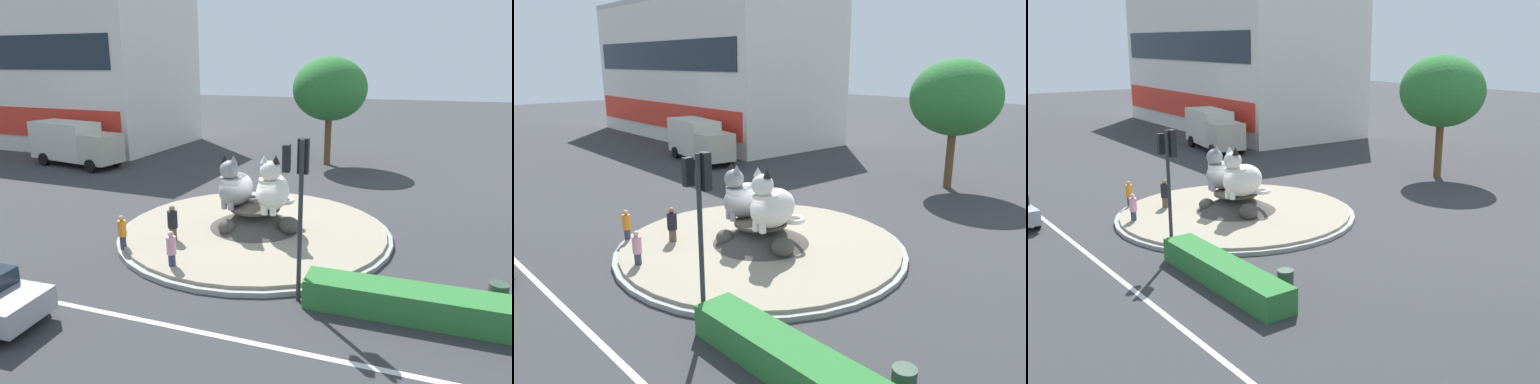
% 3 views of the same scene
% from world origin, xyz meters
% --- Properties ---
extents(ground_plane, '(160.00, 160.00, 0.00)m').
position_xyz_m(ground_plane, '(0.00, 0.00, 0.00)').
color(ground_plane, '#333335').
extents(lane_centreline, '(112.00, 0.20, 0.01)m').
position_xyz_m(lane_centreline, '(0.00, -7.76, 0.00)').
color(lane_centreline, silver).
rests_on(lane_centreline, ground).
extents(roundabout_island, '(11.64, 11.64, 1.22)m').
position_xyz_m(roundabout_island, '(0.01, -0.01, 0.32)').
color(roundabout_island, gray).
rests_on(roundabout_island, ground).
extents(cat_statue_grey, '(1.78, 2.39, 2.29)m').
position_xyz_m(cat_statue_grey, '(-0.85, -0.17, 2.06)').
color(cat_statue_grey, gray).
rests_on(cat_statue_grey, roundabout_island).
extents(cat_statue_white, '(1.52, 2.47, 2.44)m').
position_xyz_m(cat_statue_white, '(0.86, -0.25, 2.12)').
color(cat_statue_white, silver).
rests_on(cat_statue_white, roundabout_island).
extents(traffic_light_mast, '(0.71, 0.55, 5.09)m').
position_xyz_m(traffic_light_mast, '(3.17, -5.05, 3.73)').
color(traffic_light_mast, '#2D2D33').
rests_on(traffic_light_mast, ground).
extents(shophouse_block, '(26.79, 12.52, 17.17)m').
position_xyz_m(shophouse_block, '(-26.97, 17.27, 6.64)').
color(shophouse_block, silver).
rests_on(shophouse_block, ground).
extents(clipped_hedge_strip, '(6.97, 1.20, 0.90)m').
position_xyz_m(clipped_hedge_strip, '(6.97, -5.00, 0.45)').
color(clipped_hedge_strip, '#2D7033').
rests_on(clipped_hedge_strip, ground).
extents(broadleaf_tree_behind_island, '(5.21, 5.21, 7.62)m').
position_xyz_m(broadleaf_tree_behind_island, '(0.25, 15.00, 5.39)').
color(broadleaf_tree_behind_island, brown).
rests_on(broadleaf_tree_behind_island, ground).
extents(pedestrian_pink_shirt, '(0.34, 0.34, 1.58)m').
position_xyz_m(pedestrian_pink_shirt, '(-1.42, -4.72, 0.84)').
color(pedestrian_pink_shirt, '#33384C').
rests_on(pedestrian_pink_shirt, ground).
extents(pedestrian_black_shirt, '(0.40, 0.40, 1.74)m').
position_xyz_m(pedestrian_black_shirt, '(-2.60, -2.53, 0.91)').
color(pedestrian_black_shirt, brown).
rests_on(pedestrian_black_shirt, ground).
extents(pedestrian_orange_shirt, '(0.32, 0.32, 1.54)m').
position_xyz_m(pedestrian_orange_shirt, '(-4.11, -3.78, 0.82)').
color(pedestrian_orange_shirt, '#33384C').
rests_on(pedestrian_orange_shirt, ground).
extents(delivery_box_truck, '(7.46, 3.51, 3.08)m').
position_xyz_m(delivery_box_truck, '(-16.87, 8.70, 1.66)').
color(delivery_box_truck, '#B7AD99').
rests_on(delivery_box_truck, ground).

